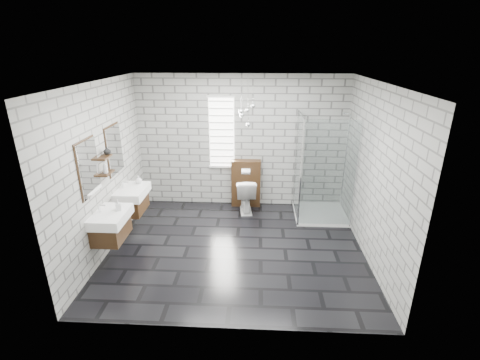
# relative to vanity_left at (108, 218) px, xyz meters

# --- Properties ---
(floor) EXTENTS (4.20, 3.60, 0.02)m
(floor) POSITION_rel_vanity_left_xyz_m (1.91, 0.48, -0.77)
(floor) COLOR black
(floor) RESTS_ON ground
(ceiling) EXTENTS (4.20, 3.60, 0.02)m
(ceiling) POSITION_rel_vanity_left_xyz_m (1.91, 0.48, 1.95)
(ceiling) COLOR white
(ceiling) RESTS_ON wall_back
(wall_back) EXTENTS (4.20, 0.02, 2.70)m
(wall_back) POSITION_rel_vanity_left_xyz_m (1.91, 2.29, 0.59)
(wall_back) COLOR #A0A09B
(wall_back) RESTS_ON floor
(wall_front) EXTENTS (4.20, 0.02, 2.70)m
(wall_front) POSITION_rel_vanity_left_xyz_m (1.91, -1.33, 0.59)
(wall_front) COLOR #A0A09B
(wall_front) RESTS_ON floor
(wall_left) EXTENTS (0.02, 3.60, 2.70)m
(wall_left) POSITION_rel_vanity_left_xyz_m (-0.20, 0.48, 0.59)
(wall_left) COLOR #A0A09B
(wall_left) RESTS_ON floor
(wall_right) EXTENTS (0.02, 3.60, 2.70)m
(wall_right) POSITION_rel_vanity_left_xyz_m (4.02, 0.48, 0.59)
(wall_right) COLOR #A0A09B
(wall_right) RESTS_ON floor
(vanity_left) EXTENTS (0.47, 0.70, 1.57)m
(vanity_left) POSITION_rel_vanity_left_xyz_m (0.00, 0.00, 0.00)
(vanity_left) COLOR #3A2411
(vanity_left) RESTS_ON wall_left
(vanity_right) EXTENTS (0.47, 0.70, 1.57)m
(vanity_right) POSITION_rel_vanity_left_xyz_m (0.00, 0.95, 0.00)
(vanity_right) COLOR #3A2411
(vanity_right) RESTS_ON wall_left
(shelf_lower) EXTENTS (0.14, 0.30, 0.03)m
(shelf_lower) POSITION_rel_vanity_left_xyz_m (-0.12, 0.43, 0.56)
(shelf_lower) COLOR #3A2411
(shelf_lower) RESTS_ON wall_left
(shelf_upper) EXTENTS (0.14, 0.30, 0.03)m
(shelf_upper) POSITION_rel_vanity_left_xyz_m (-0.12, 0.43, 0.82)
(shelf_upper) COLOR #3A2411
(shelf_upper) RESTS_ON wall_left
(window) EXTENTS (0.56, 0.05, 1.48)m
(window) POSITION_rel_vanity_left_xyz_m (1.51, 2.26, 0.79)
(window) COLOR white
(window) RESTS_ON wall_back
(cistern_panel) EXTENTS (0.60, 0.20, 1.00)m
(cistern_panel) POSITION_rel_vanity_left_xyz_m (2.01, 2.18, -0.26)
(cistern_panel) COLOR #3A2411
(cistern_panel) RESTS_ON floor
(flush_plate) EXTENTS (0.18, 0.01, 0.12)m
(flush_plate) POSITION_rel_vanity_left_xyz_m (2.01, 2.07, 0.04)
(flush_plate) COLOR silver
(flush_plate) RESTS_ON cistern_panel
(shower_enclosure) EXTENTS (1.00, 1.00, 2.03)m
(shower_enclosure) POSITION_rel_vanity_left_xyz_m (3.41, 1.66, -0.25)
(shower_enclosure) COLOR white
(shower_enclosure) RESTS_ON floor
(pendant_cluster) EXTENTS (0.30, 0.26, 0.93)m
(pendant_cluster) POSITION_rel_vanity_left_xyz_m (2.01, 1.84, 1.27)
(pendant_cluster) COLOR silver
(pendant_cluster) RESTS_ON ceiling
(toilet) EXTENTS (0.46, 0.73, 0.71)m
(toilet) POSITION_rel_vanity_left_xyz_m (2.01, 1.93, -0.40)
(toilet) COLOR white
(toilet) RESTS_ON floor
(soap_bottle_a) EXTENTS (0.10, 0.11, 0.17)m
(soap_bottle_a) POSITION_rel_vanity_left_xyz_m (0.14, 0.08, 0.18)
(soap_bottle_a) COLOR #B2B2B2
(soap_bottle_a) RESTS_ON vanity_left
(soap_bottle_b) EXTENTS (0.14, 0.14, 0.15)m
(soap_bottle_b) POSITION_rel_vanity_left_xyz_m (0.09, 1.18, 0.17)
(soap_bottle_b) COLOR #B2B2B2
(soap_bottle_b) RESTS_ON vanity_right
(soap_bottle_c) EXTENTS (0.09, 0.09, 0.19)m
(soap_bottle_c) POSITION_rel_vanity_left_xyz_m (-0.11, 0.37, 0.67)
(soap_bottle_c) COLOR #B2B2B2
(soap_bottle_c) RESTS_ON shelf_lower
(vase) EXTENTS (0.15, 0.15, 0.12)m
(vase) POSITION_rel_vanity_left_xyz_m (-0.11, 0.53, 0.90)
(vase) COLOR #B2B2B2
(vase) RESTS_ON shelf_upper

